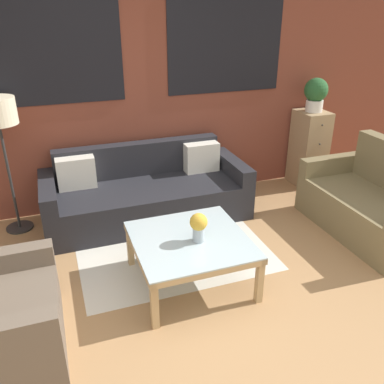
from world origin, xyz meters
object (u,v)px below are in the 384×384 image
couch_dark (146,194)px  coffee_table (190,245)px  settee_vintage (374,205)px  flower_vase (199,225)px  potted_plant (316,93)px  drawer_cabinet (309,148)px

couch_dark → coffee_table: bearing=-87.4°
couch_dark → settee_vintage: settee_vintage is taller
couch_dark → flower_vase: 1.40m
couch_dark → potted_plant: 2.43m
settee_vintage → flower_vase: (-2.04, -0.23, 0.27)m
couch_dark → coffee_table: 1.31m
flower_vase → potted_plant: bearing=36.3°
drawer_cabinet → flower_vase: bearing=-143.7°
potted_plant → coffee_table: bearing=-145.3°
settee_vintage → potted_plant: potted_plant is taller
settee_vintage → drawer_cabinet: size_ratio=1.49×
couch_dark → drawer_cabinet: (2.24, 0.20, 0.21)m
couch_dark → settee_vintage: size_ratio=1.52×
coffee_table → potted_plant: 2.78m
drawer_cabinet → settee_vintage: bearing=-93.7°
potted_plant → flower_vase: potted_plant is taller
couch_dark → potted_plant: bearing=5.1°
drawer_cabinet → couch_dark: bearing=-174.9°
couch_dark → potted_plant: potted_plant is taller
coffee_table → potted_plant: size_ratio=2.28×
potted_plant → flower_vase: 2.71m
coffee_table → drawer_cabinet: bearing=34.7°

